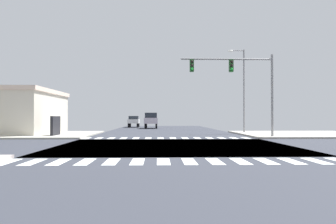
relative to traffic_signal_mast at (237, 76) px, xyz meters
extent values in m
cube|color=#2C2E37|center=(-5.56, -7.30, -5.15)|extent=(14.00, 90.00, 0.05)
cube|color=#2C2E37|center=(-5.56, -7.30, -5.15)|extent=(90.00, 12.00, 0.05)
cube|color=#A09B91|center=(7.44, 4.70, -5.06)|extent=(12.00, 12.00, 0.14)
cube|color=#A5A297|center=(-18.56, 4.70, -5.06)|extent=(12.00, 12.00, 0.14)
cube|color=white|center=(-12.31, -14.60, -5.12)|extent=(0.50, 2.00, 0.01)
cube|color=white|center=(-11.31, -14.60, -5.12)|extent=(0.50, 2.00, 0.01)
cube|color=white|center=(-10.31, -14.60, -5.12)|extent=(0.50, 2.00, 0.01)
cube|color=white|center=(-9.31, -14.60, -5.12)|extent=(0.50, 2.00, 0.01)
cube|color=white|center=(-8.31, -14.60, -5.12)|extent=(0.50, 2.00, 0.01)
cube|color=white|center=(-7.31, -14.60, -5.12)|extent=(0.50, 2.00, 0.01)
cube|color=white|center=(-6.31, -14.60, -5.12)|extent=(0.50, 2.00, 0.01)
cube|color=white|center=(-5.31, -14.60, -5.12)|extent=(0.50, 2.00, 0.01)
cube|color=white|center=(-4.31, -14.60, -5.12)|extent=(0.50, 2.00, 0.01)
cube|color=white|center=(-3.31, -14.60, -5.12)|extent=(0.50, 2.00, 0.01)
cube|color=white|center=(-2.31, -14.60, -5.12)|extent=(0.50, 2.00, 0.01)
cube|color=white|center=(-1.31, -14.60, -5.12)|extent=(0.50, 2.00, 0.01)
cube|color=white|center=(-0.31, -14.60, -5.12)|extent=(0.50, 2.00, 0.01)
cube|color=white|center=(-12.31, 0.00, -5.12)|extent=(0.50, 2.00, 0.01)
cube|color=white|center=(-11.31, 0.00, -5.12)|extent=(0.50, 2.00, 0.01)
cube|color=white|center=(-10.31, 0.00, -5.12)|extent=(0.50, 2.00, 0.01)
cube|color=white|center=(-9.31, 0.00, -5.12)|extent=(0.50, 2.00, 0.01)
cube|color=white|center=(-8.31, 0.00, -5.12)|extent=(0.50, 2.00, 0.01)
cube|color=white|center=(-7.31, 0.00, -5.12)|extent=(0.50, 2.00, 0.01)
cube|color=white|center=(-6.31, 0.00, -5.12)|extent=(0.50, 2.00, 0.01)
cube|color=white|center=(-5.31, 0.00, -5.12)|extent=(0.50, 2.00, 0.01)
cube|color=white|center=(-4.31, 0.00, -5.12)|extent=(0.50, 2.00, 0.01)
cube|color=white|center=(-3.31, 0.00, -5.12)|extent=(0.50, 2.00, 0.01)
cube|color=white|center=(-2.31, 0.00, -5.12)|extent=(0.50, 2.00, 0.01)
cube|color=white|center=(-1.31, 0.00, -5.12)|extent=(0.50, 2.00, 0.01)
cube|color=white|center=(-0.31, 0.00, -5.12)|extent=(0.50, 2.00, 0.01)
cube|color=white|center=(0.69, 0.00, -5.12)|extent=(0.50, 2.00, 0.01)
cylinder|color=gray|center=(2.92, 0.02, -1.68)|extent=(0.20, 0.20, 6.89)
cylinder|color=gray|center=(-0.87, 0.02, 1.37)|extent=(7.57, 0.14, 0.14)
cube|color=#1E5123|center=(-0.49, 0.02, 0.82)|extent=(0.32, 0.40, 1.00)
sphere|color=black|center=(-0.49, -0.22, 1.13)|extent=(0.22, 0.22, 0.22)
sphere|color=black|center=(-0.49, -0.22, 0.82)|extent=(0.22, 0.22, 0.22)
sphere|color=green|center=(-0.49, -0.22, 0.51)|extent=(0.22, 0.22, 0.22)
cube|color=#1E5123|center=(-3.74, 0.02, 0.82)|extent=(0.32, 0.40, 1.00)
sphere|color=black|center=(-3.74, -0.22, 1.13)|extent=(0.22, 0.22, 0.22)
sphere|color=black|center=(-3.74, -0.22, 0.82)|extent=(0.22, 0.22, 0.22)
sphere|color=green|center=(-3.74, -0.22, 0.51)|extent=(0.22, 0.22, 0.22)
cylinder|color=gray|center=(2.41, 7.23, -0.77)|extent=(0.16, 0.16, 8.72)
cylinder|color=gray|center=(1.71, 7.23, 3.50)|extent=(1.40, 0.10, 0.10)
ellipsoid|color=silver|center=(1.01, 7.23, 3.45)|extent=(0.60, 0.32, 0.20)
cube|color=beige|center=(-22.28, 6.52, -3.12)|extent=(10.64, 10.73, 4.01)
cube|color=beige|center=(-22.28, 6.52, -0.91)|extent=(10.94, 11.03, 0.40)
cube|color=black|center=(-15.46, 2.15, -4.23)|extent=(0.24, 2.20, 1.80)
cylinder|color=black|center=(-9.84, 27.64, -4.79)|extent=(0.26, 0.68, 0.68)
cylinder|color=black|center=(-11.28, 27.64, -4.79)|extent=(0.26, 0.68, 0.68)
cylinder|color=black|center=(-9.84, 30.56, -4.79)|extent=(0.26, 0.68, 0.68)
cylinder|color=black|center=(-11.28, 30.56, -4.79)|extent=(0.26, 0.68, 0.68)
cube|color=silver|center=(-10.56, 29.10, -4.12)|extent=(1.80, 4.30, 0.66)
cube|color=black|center=(-10.56, 29.10, -3.52)|extent=(1.55, 2.24, 0.54)
cylinder|color=black|center=(-6.76, 22.11, -4.76)|extent=(0.26, 0.74, 0.74)
cylinder|color=black|center=(-8.36, 22.11, -4.76)|extent=(0.26, 0.74, 0.74)
cylinder|color=black|center=(-6.76, 25.58, -4.76)|extent=(0.26, 0.74, 0.74)
cylinder|color=black|center=(-8.36, 25.58, -4.76)|extent=(0.26, 0.74, 0.74)
cube|color=#B6AABA|center=(-7.56, 23.84, -3.96)|extent=(2.00, 5.10, 0.86)
cube|color=black|center=(-7.56, 22.95, -3.15)|extent=(1.76, 1.78, 0.75)
camera|label=1|loc=(-6.52, -27.80, -3.40)|focal=36.44mm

